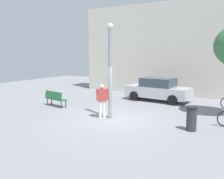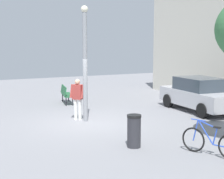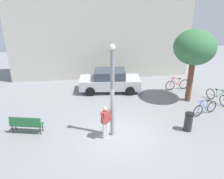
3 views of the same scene
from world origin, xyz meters
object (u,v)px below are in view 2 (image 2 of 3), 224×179
lamppost (85,60)px  bicycle_blue (211,142)px  person_by_lamppost (78,96)px  parked_car_silver (199,94)px  trash_bin (134,131)px  park_bench (66,93)px

lamppost → bicycle_blue: 6.07m
person_by_lamppost → parked_car_silver: size_ratio=0.38×
parked_car_silver → trash_bin: parked_car_silver is taller
bicycle_blue → trash_bin: 2.22m
lamppost → trash_bin: (3.88, -0.11, -1.94)m
bicycle_blue → person_by_lamppost: bearing=-165.3°
lamppost → trash_bin: size_ratio=4.60×
lamppost → person_by_lamppost: (-0.35, -0.19, -1.47)m
lamppost → trash_bin: 4.34m
trash_bin → park_bench: bearing=174.2°
bicycle_blue → parked_car_silver: size_ratio=0.40×
bicycle_blue → trash_bin: size_ratio=1.74×
park_bench → bicycle_blue: 9.81m
trash_bin → person_by_lamppost: bearing=-178.8°
park_bench → parked_car_silver: 6.73m
person_by_lamppost → bicycle_blue: (5.90, 1.55, -0.58)m
park_bench → trash_bin: (8.12, -0.82, -0.05)m
park_bench → trash_bin: size_ratio=1.68×
park_bench → bicycle_blue: bearing=3.8°
lamppost → person_by_lamppost: size_ratio=2.72×
park_bench → bicycle_blue: size_ratio=0.97×
bicycle_blue → lamppost: bearing=-166.3°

